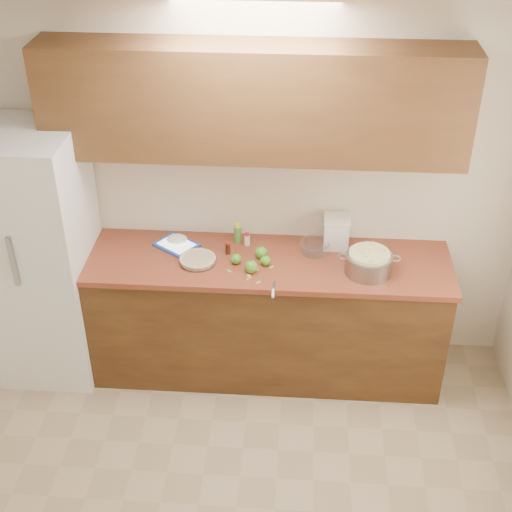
# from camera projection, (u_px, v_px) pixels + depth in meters

# --- Properties ---
(room_shell) EXTENTS (3.60, 3.60, 3.60)m
(room_shell) POSITION_uv_depth(u_px,v_px,m) (228.00, 366.00, 3.28)
(room_shell) COLOR tan
(room_shell) RESTS_ON ground
(counter_run) EXTENTS (2.64, 0.68, 0.92)m
(counter_run) POSITION_uv_depth(u_px,v_px,m) (252.00, 314.00, 4.97)
(counter_run) COLOR #593719
(counter_run) RESTS_ON ground
(upper_cabinets) EXTENTS (2.60, 0.34, 0.70)m
(upper_cabinets) POSITION_uv_depth(u_px,v_px,m) (253.00, 102.00, 4.28)
(upper_cabinets) COLOR brown
(upper_cabinets) RESTS_ON room_shell
(fridge) EXTENTS (0.70, 0.70, 1.80)m
(fridge) POSITION_uv_depth(u_px,v_px,m) (38.00, 256.00, 4.78)
(fridge) COLOR white
(fridge) RESTS_ON ground
(pie) EXTENTS (0.25, 0.25, 0.04)m
(pie) POSITION_uv_depth(u_px,v_px,m) (198.00, 260.00, 4.67)
(pie) COLOR silver
(pie) RESTS_ON counter_run
(colander) EXTENTS (0.40, 0.30, 0.15)m
(colander) POSITION_uv_depth(u_px,v_px,m) (369.00, 263.00, 4.55)
(colander) COLOR gray
(colander) RESTS_ON counter_run
(flour_canister) EXTENTS (0.18, 0.18, 0.22)m
(flour_canister) POSITION_uv_depth(u_px,v_px,m) (336.00, 232.00, 4.80)
(flour_canister) COLOR white
(flour_canister) RESTS_ON counter_run
(tablet) EXTENTS (0.34, 0.32, 0.02)m
(tablet) POSITION_uv_depth(u_px,v_px,m) (177.00, 245.00, 4.85)
(tablet) COLOR #2146A2
(tablet) RESTS_ON counter_run
(paring_knife) EXTENTS (0.02, 0.18, 0.02)m
(paring_knife) POSITION_uv_depth(u_px,v_px,m) (273.00, 292.00, 4.39)
(paring_knife) COLOR gray
(paring_knife) RESTS_ON counter_run
(lemon_bottle) EXTENTS (0.05, 0.05, 0.14)m
(lemon_bottle) POSITION_uv_depth(u_px,v_px,m) (238.00, 233.00, 4.86)
(lemon_bottle) COLOR #4C8C38
(lemon_bottle) RESTS_ON counter_run
(cinnamon_shaker) EXTENTS (0.04, 0.04, 0.09)m
(cinnamon_shaker) POSITION_uv_depth(u_px,v_px,m) (247.00, 239.00, 4.84)
(cinnamon_shaker) COLOR beige
(cinnamon_shaker) RESTS_ON counter_run
(vanilla_bottle) EXTENTS (0.03, 0.03, 0.09)m
(vanilla_bottle) POSITION_uv_depth(u_px,v_px,m) (228.00, 248.00, 4.75)
(vanilla_bottle) COLOR black
(vanilla_bottle) RESTS_ON counter_run
(mixing_bowl) EXTENTS (0.20, 0.20, 0.08)m
(mixing_bowl) POSITION_uv_depth(u_px,v_px,m) (315.00, 246.00, 4.77)
(mixing_bowl) COLOR silver
(mixing_bowl) RESTS_ON counter_run
(paper_towel) EXTENTS (0.17, 0.16, 0.06)m
(paper_towel) POSITION_uv_depth(u_px,v_px,m) (177.00, 239.00, 4.87)
(paper_towel) COLOR white
(paper_towel) RESTS_ON counter_run
(apple_left) EXTENTS (0.07, 0.07, 0.08)m
(apple_left) POSITION_uv_depth(u_px,v_px,m) (236.00, 259.00, 4.65)
(apple_left) COLOR #498E1F
(apple_left) RESTS_ON counter_run
(apple_center) EXTENTS (0.08, 0.08, 0.10)m
(apple_center) POSITION_uv_depth(u_px,v_px,m) (261.00, 252.00, 4.71)
(apple_center) COLOR #498E1F
(apple_center) RESTS_ON counter_run
(apple_front) EXTENTS (0.08, 0.08, 0.10)m
(apple_front) POSITION_uv_depth(u_px,v_px,m) (251.00, 266.00, 4.57)
(apple_front) COLOR #498E1F
(apple_front) RESTS_ON counter_run
(apple_extra) EXTENTS (0.07, 0.07, 0.08)m
(apple_extra) POSITION_uv_depth(u_px,v_px,m) (265.00, 261.00, 4.64)
(apple_extra) COLOR #498E1F
(apple_extra) RESTS_ON counter_run
(peel_a) EXTENTS (0.03, 0.03, 0.00)m
(peel_a) POSITION_uv_depth(u_px,v_px,m) (229.00, 271.00, 4.60)
(peel_a) COLOR #93B357
(peel_a) RESTS_ON counter_run
(peel_b) EXTENTS (0.03, 0.04, 0.00)m
(peel_b) POSITION_uv_depth(u_px,v_px,m) (258.00, 282.00, 4.49)
(peel_b) COLOR #93B357
(peel_b) RESTS_ON counter_run
(peel_c) EXTENTS (0.03, 0.03, 0.00)m
(peel_c) POSITION_uv_depth(u_px,v_px,m) (271.00, 267.00, 4.64)
(peel_c) COLOR #93B357
(peel_c) RESTS_ON counter_run
(peel_d) EXTENTS (0.04, 0.04, 0.00)m
(peel_d) POSITION_uv_depth(u_px,v_px,m) (256.00, 270.00, 4.60)
(peel_d) COLOR #93B357
(peel_d) RESTS_ON counter_run
(peel_e) EXTENTS (0.02, 0.03, 0.00)m
(peel_e) POSITION_uv_depth(u_px,v_px,m) (248.00, 279.00, 4.52)
(peel_e) COLOR #93B357
(peel_e) RESTS_ON counter_run
(peel_f) EXTENTS (0.03, 0.05, 0.00)m
(peel_f) POSITION_uv_depth(u_px,v_px,m) (249.00, 276.00, 4.55)
(peel_f) COLOR #93B357
(peel_f) RESTS_ON counter_run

